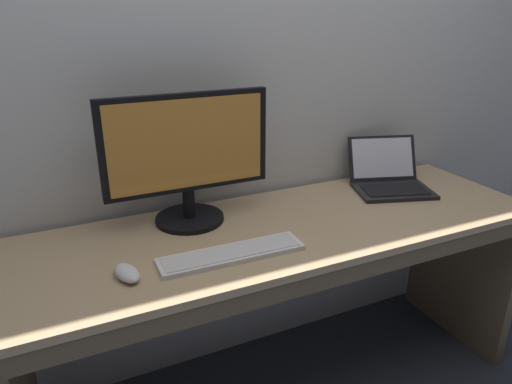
# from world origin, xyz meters

# --- Properties ---
(back_wall) EXTENTS (4.64, 0.04, 2.81)m
(back_wall) POSITION_xyz_m (0.00, 0.34, 1.40)
(back_wall) COLOR silver
(back_wall) RESTS_ON ground
(desk) EXTENTS (1.87, 0.60, 0.74)m
(desk) POSITION_xyz_m (0.00, -0.01, 0.53)
(desk) COLOR tan
(desk) RESTS_ON ground
(laptop_black) EXTENTS (0.37, 0.37, 0.19)m
(laptop_black) POSITION_xyz_m (0.55, 0.13, 0.78)
(laptop_black) COLOR black
(laptop_black) RESTS_ON desk
(external_monitor) EXTENTS (0.57, 0.24, 0.45)m
(external_monitor) POSITION_xyz_m (-0.30, 0.16, 0.98)
(external_monitor) COLOR black
(external_monitor) RESTS_ON desk
(wired_keyboard) EXTENTS (0.45, 0.12, 0.02)m
(wired_keyboard) POSITION_xyz_m (-0.26, -0.13, 0.75)
(wired_keyboard) COLOR white
(wired_keyboard) RESTS_ON desk
(computer_mouse) EXTENTS (0.08, 0.12, 0.04)m
(computer_mouse) POSITION_xyz_m (-0.57, -0.12, 0.76)
(computer_mouse) COLOR white
(computer_mouse) RESTS_ON desk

